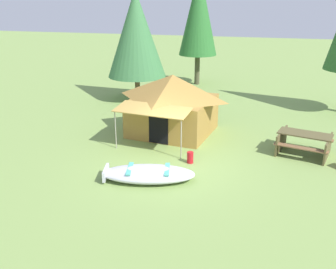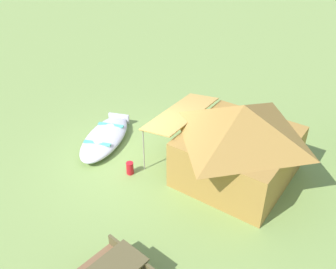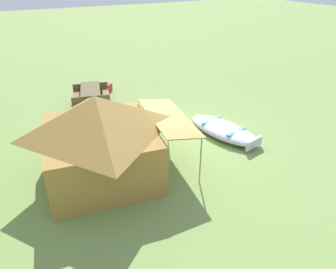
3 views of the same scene
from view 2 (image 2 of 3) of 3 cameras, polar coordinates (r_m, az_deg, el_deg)
name	(u,v)px [view 2 (image 2 of 3)]	position (r m, az deg, el deg)	size (l,w,h in m)	color
ground_plane	(133,161)	(11.46, -5.38, -4.08)	(80.00, 80.00, 0.00)	#7C9B4E
beached_rowboat	(105,137)	(12.27, -9.62, -0.45)	(2.97, 1.72, 0.41)	silver
canvas_cabin_tent	(239,141)	(10.32, 10.83, -1.03)	(3.59, 4.31, 2.34)	#A37A37
fuel_can	(130,168)	(10.90, -5.83, -5.13)	(0.21, 0.21, 0.38)	red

